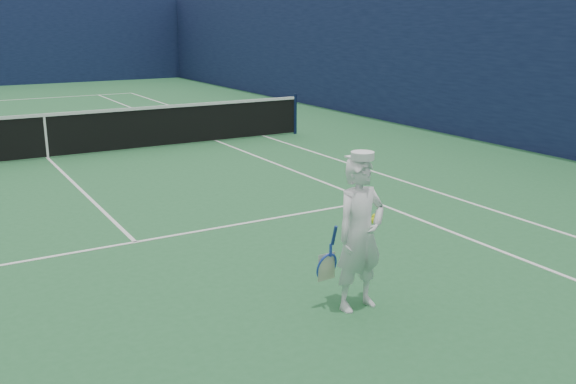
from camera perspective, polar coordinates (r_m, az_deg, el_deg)
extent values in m
plane|color=#256336|center=(15.23, -20.55, 2.80)|extent=(80.00, 80.00, 0.00)
cube|color=white|center=(16.98, -2.02, 4.95)|extent=(0.06, 23.83, 0.01)
cube|color=white|center=(16.39, -6.26, 4.50)|extent=(0.06, 23.77, 0.01)
cube|color=white|center=(21.48, -23.59, 5.85)|extent=(8.23, 0.06, 0.01)
cube|color=white|center=(9.18, -13.42, -4.36)|extent=(8.23, 0.06, 0.01)
cube|color=white|center=(15.23, -20.55, 2.81)|extent=(0.06, 12.80, 0.01)
cube|color=#10193D|center=(19.28, 10.10, 11.93)|extent=(0.12, 36.12, 4.00)
cylinder|color=#141E4C|center=(17.33, 0.64, 6.95)|extent=(0.09, 0.09, 1.07)
cube|color=black|center=(15.14, -20.72, 4.64)|extent=(12.79, 0.02, 0.92)
cube|color=white|center=(15.07, -20.89, 6.40)|extent=(12.79, 0.04, 0.07)
cube|color=white|center=(15.14, -20.71, 4.53)|extent=(0.05, 0.03, 0.94)
imported|color=white|center=(6.75, 6.42, -3.79)|extent=(0.62, 0.43, 1.64)
cylinder|color=white|center=(6.53, 6.64, 3.22)|extent=(0.24, 0.24, 0.08)
cube|color=white|center=(6.63, 5.90, 3.17)|extent=(0.19, 0.11, 0.02)
cylinder|color=navy|center=(6.63, 4.13, -3.87)|extent=(0.04, 0.09, 0.22)
cube|color=#203DB1|center=(6.74, 3.82, -5.18)|extent=(0.02, 0.02, 0.14)
torus|color=#203DB1|center=(6.85, 3.45, -6.64)|extent=(0.30, 0.12, 0.29)
cube|color=beige|center=(6.85, 3.45, -6.64)|extent=(0.22, 0.02, 0.30)
sphere|color=#D0E419|center=(6.96, 7.55, -2.53)|extent=(0.07, 0.07, 0.07)
sphere|color=#D0E419|center=(6.99, 7.73, -2.19)|extent=(0.07, 0.07, 0.07)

